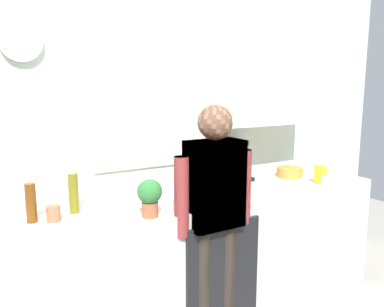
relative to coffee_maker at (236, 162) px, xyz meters
The scene contains 16 objects.
kitchen_counter 0.90m from the coffee_maker, 156.34° to the right, with size 3.17×0.64×0.94m, color beige.
dishwasher_panel 1.04m from the coffee_maker, 132.43° to the right, with size 0.56×0.02×0.84m, color black.
back_wall_assembly 0.59m from the coffee_maker, 164.50° to the left, with size 4.77×0.42×2.60m.
coffee_maker is the anchor object (origin of this frame).
bottle_amber_beer 1.65m from the coffee_maker, behind, with size 0.06×0.06×0.23m, color brown.
bottle_green_wine 0.53m from the coffee_maker, 156.45° to the right, with size 0.07×0.07×0.30m, color #195923.
bottle_olive_oil 1.40m from the coffee_maker, behind, with size 0.06×0.06×0.25m, color olive.
bottle_red_vinegar 0.50m from the coffee_maker, 136.68° to the right, with size 0.06×0.06×0.22m, color maroon.
cup_yellow_cup 0.81m from the coffee_maker, 19.93° to the right, with size 0.07×0.07×0.09m, color yellow.
cup_terracotta_mug 1.55m from the coffee_maker, behind, with size 0.08×0.08×0.09m, color #B26647.
cup_white_mug 0.64m from the coffee_maker, 148.80° to the right, with size 0.08×0.08×0.10m, color white.
mixing_bowl 0.50m from the coffee_maker, 18.49° to the right, with size 0.22×0.22×0.08m, color orange.
potted_plant 1.12m from the coffee_maker, 154.48° to the right, with size 0.15×0.15×0.23m.
dish_soap 0.66m from the coffee_maker, 42.44° to the right, with size 0.06×0.06×0.18m.
person_at_sink 0.83m from the coffee_maker, 136.85° to the right, with size 0.57×0.22×1.60m.
person_guest 0.83m from the coffee_maker, 136.85° to the right, with size 0.57×0.22×1.60m.
Camera 1 is at (-1.34, -1.96, 1.71)m, focal length 36.19 mm.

